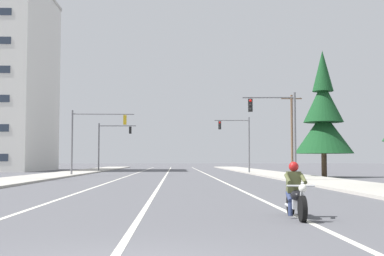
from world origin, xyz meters
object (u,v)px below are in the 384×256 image
traffic_signal_near_left (91,132)px  utility_pole_right_far (292,132)px  traffic_signal_near_right (280,124)px  conifer_tree_right_verge_far (323,119)px  motorcycle_with_rider (296,195)px  traffic_signal_mid_left (110,140)px  traffic_signal_mid_right (239,137)px

traffic_signal_near_left → utility_pole_right_far: (21.08, 7.98, 0.45)m
traffic_signal_near_right → conifer_tree_right_verge_far: conifer_tree_right_verge_far is taller
traffic_signal_near_left → conifer_tree_right_verge_far: 21.42m
traffic_signal_near_left → conifer_tree_right_verge_far: (20.83, -4.89, 0.90)m
utility_pole_right_far → motorcycle_with_rider: bearing=-103.0°
traffic_signal_mid_left → utility_pole_right_far: (21.48, -8.80, 0.52)m
traffic_signal_near_left → traffic_signal_mid_left: 16.78m
traffic_signal_mid_right → traffic_signal_mid_left: (-15.45, 9.64, 0.06)m
motorcycle_with_rider → utility_pole_right_far: bearing=77.0°
traffic_signal_mid_right → utility_pole_right_far: bearing=7.9°
traffic_signal_mid_right → conifer_tree_right_verge_far: size_ratio=0.56×
traffic_signal_mid_left → conifer_tree_right_verge_far: bearing=-45.6°
motorcycle_with_rider → conifer_tree_right_verge_far: conifer_tree_right_verge_far is taller
motorcycle_with_rider → utility_pole_right_far: (9.90, 42.78, 4.03)m
motorcycle_with_rider → traffic_signal_near_right: bearing=79.1°
motorcycle_with_rider → traffic_signal_mid_left: size_ratio=0.35×
traffic_signal_near_right → utility_pole_right_far: bearing=74.8°
utility_pole_right_far → traffic_signal_mid_left: bearing=157.7°
traffic_signal_mid_right → conifer_tree_right_verge_far: conifer_tree_right_verge_far is taller
utility_pole_right_far → traffic_signal_near_left: bearing=-159.3°
traffic_signal_near_right → traffic_signal_near_left: bearing=139.2°
motorcycle_with_rider → traffic_signal_near_right: size_ratio=0.35×
traffic_signal_near_right → utility_pole_right_far: utility_pole_right_far is taller
traffic_signal_mid_left → motorcycle_with_rider: bearing=-77.3°
motorcycle_with_rider → traffic_signal_mid_right: (3.87, 41.94, 3.45)m
traffic_signal_near_left → traffic_signal_mid_left: same height
traffic_signal_near_left → traffic_signal_mid_right: (15.05, 7.14, -0.13)m
utility_pole_right_far → traffic_signal_near_right: bearing=-105.2°
traffic_signal_near_right → traffic_signal_mid_left: bearing=117.7°
traffic_signal_near_left → utility_pole_right_far: bearing=20.7°
traffic_signal_near_left → traffic_signal_mid_right: bearing=25.4°
utility_pole_right_far → conifer_tree_right_verge_far: bearing=-91.1°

